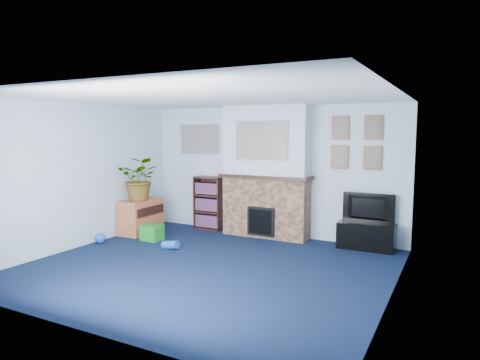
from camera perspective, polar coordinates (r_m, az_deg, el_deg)
The scene contains 26 objects.
floor at distance 6.27m, azimuth -4.35°, elevation -11.49°, with size 5.00×4.50×0.01m, color #0E1935.
ceiling at distance 5.99m, azimuth -4.55°, elevation 10.92°, with size 5.00×4.50×0.01m, color white.
wall_back at distance 8.00m, azimuth 4.09°, elevation 1.18°, with size 5.00×0.04×2.40m, color silver.
wall_front at distance 4.29m, azimuth -20.54°, elevation -3.74°, with size 5.00×0.04×2.40m, color silver.
wall_left at distance 7.63m, azimuth -20.61°, elevation 0.53°, with size 0.04×4.50×2.40m, color silver.
wall_right at distance 5.16m, azimuth 19.86°, elevation -2.06°, with size 0.04×4.50×2.40m, color silver.
chimney_breast at distance 7.82m, azimuth 3.49°, elevation 0.94°, with size 1.72×0.50×2.40m.
collage_main at distance 7.59m, azimuth 2.87°, elevation 5.29°, with size 1.00×0.03×0.68m, color gray.
collage_left at distance 8.69m, azimuth -5.39°, elevation 5.41°, with size 0.90×0.03×0.58m, color gray.
portrait_tl at distance 7.53m, azimuth 13.26°, elevation 6.80°, with size 0.30×0.03×0.40m, color brown.
portrait_tr at distance 7.41m, azimuth 17.40°, elevation 6.68°, with size 0.30×0.03×0.40m, color brown.
portrait_bl at distance 7.54m, azimuth 13.16°, elevation 3.00°, with size 0.30×0.03×0.40m, color brown.
portrait_br at distance 7.43m, azimuth 17.28°, elevation 2.83°, with size 0.30×0.03×0.40m, color brown.
tv_stand at distance 7.42m, azimuth 16.50°, elevation -7.12°, with size 0.92×0.39×0.43m, color black.
television at distance 7.35m, azimuth 16.64°, elevation -3.65°, with size 0.85×0.11×0.49m, color black.
bookshelf at distance 8.55m, azimuth -4.13°, elevation -3.21°, with size 0.58×0.28×1.05m.
sideboard at distance 8.42m, azimuth -13.09°, elevation -4.55°, with size 0.46×0.83×0.65m, color #BB633C.
potted_plant at distance 8.25m, azimuth -13.17°, elevation 0.19°, with size 0.74×0.64×0.82m, color #26661E.
mantel_clock at distance 7.81m, azimuth 2.83°, elevation 1.20°, with size 0.10×0.06×0.14m, color gold.
mantel_candle at distance 7.64m, azimuth 5.68°, elevation 1.14°, with size 0.05×0.05×0.16m, color #B2BFC6.
mantel_teddy at distance 7.99m, azimuth 0.06°, elevation 1.30°, with size 0.13×0.13×0.13m, color gray.
mantel_can at distance 7.50m, azimuth 8.65°, elevation 0.85°, with size 0.07×0.07×0.13m, color orange.
green_crate at distance 7.86m, azimuth -11.66°, elevation -6.87°, with size 0.35×0.28×0.28m, color #198C26.
toy_ball at distance 7.88m, azimuth -18.14°, elevation -7.40°, with size 0.18×0.18×0.18m, color blue.
toy_block at distance 8.21m, azimuth -14.18°, elevation -6.57°, with size 0.18×0.18×0.22m, color orange.
toy_tube at distance 7.24m, azimuth -9.27°, elevation -8.54°, with size 0.13×0.13×0.29m, color blue.
Camera 1 is at (3.16, -5.07, 1.92)m, focal length 32.00 mm.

